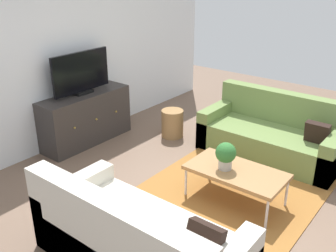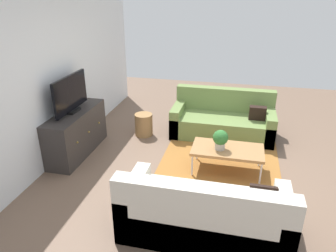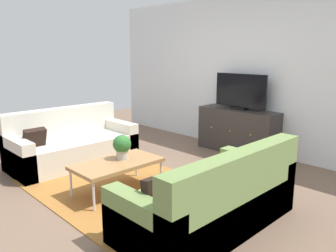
# 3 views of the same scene
# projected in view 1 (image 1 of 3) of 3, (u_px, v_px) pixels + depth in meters

# --- Properties ---
(ground_plane) EXTENTS (10.00, 10.00, 0.00)m
(ground_plane) POSITION_uv_depth(u_px,v_px,m) (212.00, 194.00, 4.52)
(ground_plane) COLOR brown
(wall_back) EXTENTS (6.40, 0.12, 2.70)m
(wall_back) POSITION_uv_depth(u_px,v_px,m) (63.00, 52.00, 5.44)
(wall_back) COLOR white
(wall_back) RESTS_ON ground_plane
(area_rug) EXTENTS (2.50, 1.90, 0.01)m
(area_rug) POSITION_uv_depth(u_px,v_px,m) (223.00, 198.00, 4.43)
(area_rug) COLOR #9E662D
(area_rug) RESTS_ON ground_plane
(couch_left_side) EXTENTS (0.89, 1.90, 0.85)m
(couch_left_side) POSITION_uv_depth(u_px,v_px,m) (134.00, 244.00, 3.30)
(couch_left_side) COLOR beige
(couch_left_side) RESTS_ON ground_plane
(couch_right_side) EXTENTS (0.89, 1.90, 0.85)m
(couch_right_side) POSITION_uv_depth(u_px,v_px,m) (274.00, 135.00, 5.39)
(couch_right_side) COLOR olive
(couch_right_side) RESTS_ON ground_plane
(coffee_table) EXTENTS (0.59, 1.08, 0.40)m
(coffee_table) POSITION_uv_depth(u_px,v_px,m) (236.00, 172.00, 4.26)
(coffee_table) COLOR #A37547
(coffee_table) RESTS_ON ground_plane
(potted_plant) EXTENTS (0.23, 0.23, 0.31)m
(potted_plant) POSITION_uv_depth(u_px,v_px,m) (226.00, 155.00, 4.21)
(potted_plant) COLOR #B7B2A8
(potted_plant) RESTS_ON coffee_table
(tv_console) EXTENTS (1.43, 0.47, 0.76)m
(tv_console) POSITION_uv_depth(u_px,v_px,m) (86.00, 118.00, 5.72)
(tv_console) COLOR #332D2B
(tv_console) RESTS_ON ground_plane
(flat_screen_tv) EXTENTS (0.98, 0.16, 0.61)m
(flat_screen_tv) POSITION_uv_depth(u_px,v_px,m) (81.00, 73.00, 5.46)
(flat_screen_tv) COLOR black
(flat_screen_tv) RESTS_ON tv_console
(wicker_basket) EXTENTS (0.34, 0.34, 0.43)m
(wicker_basket) POSITION_uv_depth(u_px,v_px,m) (172.00, 123.00, 5.96)
(wicker_basket) COLOR #9E7547
(wicker_basket) RESTS_ON ground_plane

